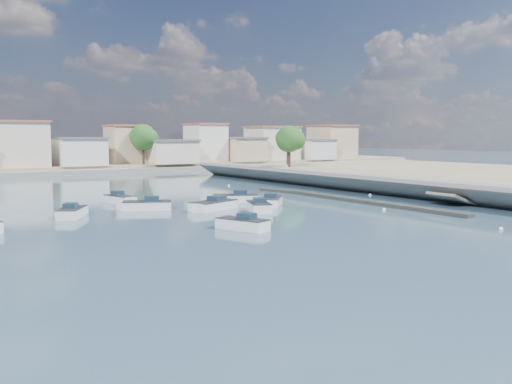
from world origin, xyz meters
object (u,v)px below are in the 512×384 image
Objects in this scene: motorboat_b at (258,207)px; motorboat_h at (272,201)px; motorboat_f at (144,206)px; motorboat_g at (121,200)px; motorboat_d at (212,206)px; motorboat_c at (233,199)px; motorboat_a at (240,224)px; motorboat_e at (73,212)px.

motorboat_b is 1.05× the size of motorboat_h.
motorboat_f is 6.04m from motorboat_g.
motorboat_c is at bearing 41.45° from motorboat_d.
motorboat_f is 1.12× the size of motorboat_g.
motorboat_c and motorboat_g have the same top height.
motorboat_a is at bearing -130.04° from motorboat_b.
motorboat_c is at bearing 4.19° from motorboat_f.
motorboat_h is at bearing -64.80° from motorboat_c.
motorboat_g is (-0.16, 6.03, 0.00)m from motorboat_f.
motorboat_g is at bearing 91.56° from motorboat_f.
motorboat_f is (-5.32, 3.56, 0.00)m from motorboat_d.
motorboat_d is 12.53m from motorboat_e.
motorboat_b is at bearing -40.09° from motorboat_d.
motorboat_f is (-10.20, -0.75, -0.00)m from motorboat_c.
motorboat_c is 17.30m from motorboat_e.
motorboat_d is 11.05m from motorboat_g.
motorboat_b is 0.98× the size of motorboat_f.
motorboat_g is at bearing 125.49° from motorboat_b.
motorboat_e is at bearing -170.16° from motorboat_f.
motorboat_a is 0.89× the size of motorboat_f.
motorboat_d is 1.26× the size of motorboat_g.
motorboat_h is (2.00, -4.26, -0.00)m from motorboat_c.
motorboat_c is at bearing 115.20° from motorboat_h.
motorboat_f is at bearing 146.19° from motorboat_d.
motorboat_g is at bearing 46.73° from motorboat_e.
motorboat_d is at bearing 72.32° from motorboat_a.
motorboat_a is at bearing -133.00° from motorboat_h.
motorboat_b is 10.83m from motorboat_f.
motorboat_b is 1.09× the size of motorboat_g.
motorboat_d is at bearing -179.57° from motorboat_h.
motorboat_a is 10.81m from motorboat_b.
motorboat_d is (3.55, 11.14, -0.00)m from motorboat_a.
motorboat_c and motorboat_h have the same top height.
motorboat_d is 6.88m from motorboat_h.
motorboat_f and motorboat_g have the same top height.
motorboat_d is (-3.40, 2.86, -0.00)m from motorboat_b.
motorboat_d is 1.21× the size of motorboat_h.
motorboat_e is at bearing 169.19° from motorboat_d.
motorboat_b and motorboat_c have the same top height.
motorboat_g is at bearing 142.34° from motorboat_h.
motorboat_b is 0.97× the size of motorboat_c.
motorboat_b and motorboat_g have the same top height.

